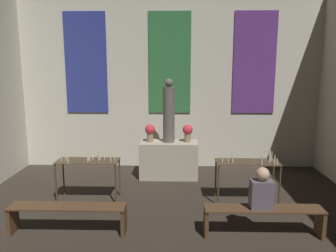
# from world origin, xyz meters

# --- Properties ---
(wall_back) EXTENTS (8.23, 0.16, 4.73)m
(wall_back) POSITION_xyz_m (0.00, 11.62, 2.39)
(wall_back) COLOR beige
(wall_back) RESTS_ON ground_plane
(altar) EXTENTS (1.43, 0.67, 0.91)m
(altar) POSITION_xyz_m (0.00, 10.63, 0.45)
(altar) COLOR #ADA38E
(altar) RESTS_ON ground_plane
(statue) EXTENTS (0.29, 0.29, 1.56)m
(statue) POSITION_xyz_m (0.00, 10.63, 1.64)
(statue) COLOR #5B5651
(statue) RESTS_ON altar
(flower_vase_left) EXTENTS (0.25, 0.25, 0.44)m
(flower_vase_left) POSITION_xyz_m (-0.46, 10.63, 1.17)
(flower_vase_left) COLOR #937A5B
(flower_vase_left) RESTS_ON altar
(flower_vase_right) EXTENTS (0.25, 0.25, 0.44)m
(flower_vase_right) POSITION_xyz_m (0.46, 10.63, 1.17)
(flower_vase_right) COLOR #937A5B
(flower_vase_right) RESTS_ON altar
(candle_rack_left) EXTENTS (1.27, 0.51, 1.05)m
(candle_rack_left) POSITION_xyz_m (-1.62, 9.14, 0.75)
(candle_rack_left) COLOR #473823
(candle_rack_left) RESTS_ON ground_plane
(candle_rack_right) EXTENTS (1.27, 0.51, 1.05)m
(candle_rack_right) POSITION_xyz_m (1.64, 9.14, 0.74)
(candle_rack_right) COLOR #473823
(candle_rack_right) RESTS_ON ground_plane
(pew_back_left) EXTENTS (1.92, 0.36, 0.48)m
(pew_back_left) POSITION_xyz_m (-1.61, 7.75, 0.35)
(pew_back_left) COLOR #4C331E
(pew_back_left) RESTS_ON ground_plane
(pew_back_right) EXTENTS (1.92, 0.36, 0.48)m
(pew_back_right) POSITION_xyz_m (1.61, 7.75, 0.35)
(pew_back_right) COLOR #4C331E
(pew_back_right) RESTS_ON ground_plane
(person_seated) EXTENTS (0.36, 0.24, 0.68)m
(person_seated) POSITION_xyz_m (1.56, 7.75, 0.78)
(person_seated) COLOR #564C56
(person_seated) RESTS_ON pew_back_right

